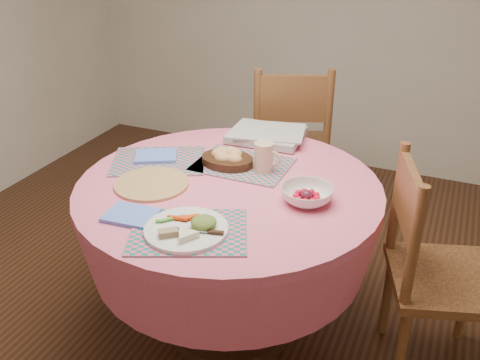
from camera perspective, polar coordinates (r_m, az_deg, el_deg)
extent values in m
plane|color=#331C0F|center=(2.59, -1.05, -15.35)|extent=(4.00, 4.00, 0.00)
cylinder|color=#ED6E81|center=(2.17, -1.22, -0.94)|extent=(1.24, 1.24, 0.04)
cone|color=#ED6E81|center=(2.25, -1.17, -4.77)|extent=(1.24, 1.24, 0.30)
cylinder|color=black|center=(2.45, -1.10, -11.55)|extent=(0.14, 0.14, 0.44)
cylinder|color=black|center=(2.57, -1.06, -14.86)|extent=(0.56, 0.56, 0.06)
cube|color=brown|center=(2.28, 21.02, -9.82)|extent=(0.53, 0.54, 0.04)
cylinder|color=brown|center=(2.59, 22.96, -11.44)|extent=(0.05, 0.05, 0.45)
cylinder|color=brown|center=(2.25, 16.78, -17.11)|extent=(0.05, 0.05, 0.45)
cylinder|color=brown|center=(2.51, 15.46, -11.46)|extent=(0.05, 0.05, 0.45)
cylinder|color=brown|center=(1.95, 18.04, -7.06)|extent=(0.05, 0.05, 0.50)
cylinder|color=brown|center=(2.25, 16.42, -2.00)|extent=(0.05, 0.05, 0.50)
cube|color=brown|center=(2.05, 17.54, -1.98)|extent=(0.14, 0.35, 0.24)
cube|color=brown|center=(3.19, 5.18, 3.45)|extent=(0.60, 0.59, 0.04)
cylinder|color=brown|center=(3.47, 7.97, 1.00)|extent=(0.06, 0.06, 0.48)
cylinder|color=brown|center=(3.44, 1.67, 1.06)|extent=(0.06, 0.06, 0.48)
cylinder|color=brown|center=(3.15, 8.66, -1.87)|extent=(0.06, 0.06, 0.48)
cylinder|color=brown|center=(3.12, 1.72, -1.83)|extent=(0.06, 0.06, 0.48)
cylinder|color=brown|center=(2.93, 9.39, 6.56)|extent=(0.06, 0.06, 0.53)
cylinder|color=brown|center=(2.90, 1.86, 6.70)|extent=(0.06, 0.06, 0.53)
cube|color=brown|center=(2.87, 5.74, 8.62)|extent=(0.36, 0.17, 0.25)
cube|color=#147365|center=(1.85, -5.51, -5.49)|extent=(0.49, 0.43, 0.01)
cube|color=#147365|center=(2.38, -8.68, 2.01)|extent=(0.49, 0.44, 0.01)
cube|color=#147365|center=(2.32, 0.27, 1.65)|extent=(0.40, 0.30, 0.01)
cylinder|color=#9F7145|center=(2.18, -9.40, -0.40)|extent=(0.30, 0.30, 0.01)
cube|color=#5C82EE|center=(1.97, -11.54, -3.71)|extent=(0.19, 0.15, 0.01)
cube|color=#5C82EE|center=(2.40, -8.95, 2.56)|extent=(0.22, 0.21, 0.01)
cylinder|color=white|center=(1.85, -5.76, -5.26)|extent=(0.29, 0.29, 0.01)
ellipsoid|color=#2B521C|center=(1.80, -4.27, -5.16)|extent=(0.13, 0.13, 0.04)
cylinder|color=beige|center=(1.79, -7.06, -5.69)|extent=(0.12, 0.12, 0.02)
cube|color=brown|center=(1.84, -8.09, -4.87)|extent=(0.07, 0.07, 0.02)
cube|color=silver|center=(1.81, -5.67, -5.57)|extent=(0.15, 0.04, 0.00)
cylinder|color=black|center=(2.30, -1.35, 2.08)|extent=(0.23, 0.23, 0.03)
ellipsoid|color=tan|center=(2.31, -2.27, 3.04)|extent=(0.07, 0.06, 0.05)
ellipsoid|color=tan|center=(2.31, -0.60, 3.09)|extent=(0.07, 0.06, 0.05)
ellipsoid|color=tan|center=(2.26, -0.64, 2.53)|extent=(0.07, 0.06, 0.05)
ellipsoid|color=tan|center=(2.27, -1.90, 2.64)|extent=(0.07, 0.06, 0.05)
ellipsoid|color=tan|center=(2.32, -0.95, 3.26)|extent=(0.07, 0.06, 0.05)
ellipsoid|color=tan|center=(2.32, -1.89, 3.26)|extent=(0.07, 0.06, 0.05)
cylinder|color=beige|center=(2.23, 2.55, 2.48)|extent=(0.08, 0.08, 0.12)
torus|color=beige|center=(2.22, 3.58, 2.30)|extent=(0.07, 0.01, 0.07)
imported|color=white|center=(2.03, 7.13, -1.58)|extent=(0.24, 0.24, 0.06)
sphere|color=red|center=(2.02, 8.20, -1.99)|extent=(0.03, 0.03, 0.03)
sphere|color=red|center=(2.05, 8.15, -1.62)|extent=(0.03, 0.03, 0.03)
sphere|color=red|center=(2.07, 7.62, -1.33)|extent=(0.03, 0.03, 0.03)
sphere|color=red|center=(2.07, 6.87, -1.25)|extent=(0.03, 0.03, 0.03)
sphere|color=red|center=(2.05, 6.23, -1.41)|extent=(0.03, 0.03, 0.03)
sphere|color=red|center=(2.03, 5.99, -1.75)|extent=(0.03, 0.03, 0.03)
sphere|color=red|center=(2.01, 6.29, -2.11)|extent=(0.03, 0.03, 0.03)
sphere|color=red|center=(2.00, 6.98, -2.32)|extent=(0.03, 0.03, 0.03)
sphere|color=red|center=(2.00, 7.74, -2.27)|extent=(0.03, 0.03, 0.03)
sphere|color=#4B1527|center=(2.03, 7.12, -1.70)|extent=(0.05, 0.05, 0.05)
cube|color=silver|center=(2.58, 2.82, 4.83)|extent=(0.35, 0.29, 0.03)
cube|color=silver|center=(2.56, 3.25, 5.20)|extent=(0.36, 0.31, 0.01)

